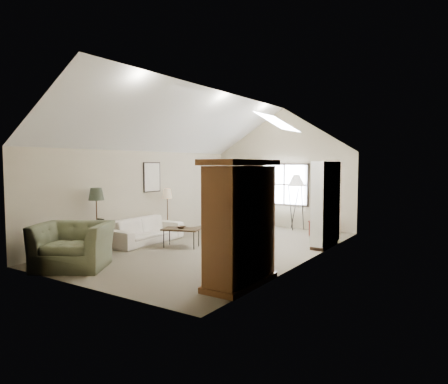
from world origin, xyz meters
The scene contains 18 objects.
room_shell centered at (0.00, 0.00, 3.21)m, with size 5.01×8.01×4.00m.
window centered at (0.10, 3.96, 1.45)m, with size 1.72×0.08×1.42m, color black.
skylight centered at (1.30, 0.90, 3.22)m, with size 0.80×1.20×0.52m, color white, non-canonical shape.
wall_art centered at (-1.88, 1.94, 1.73)m, with size 1.97×3.71×0.88m.
armoire centered at (2.18, -2.40, 1.10)m, with size 0.60×1.50×2.20m, color brown.
tv_alcove centered at (2.34, 1.60, 1.15)m, with size 0.32×1.30×2.10m, color white.
media_console centered at (2.32, 1.60, 0.30)m, with size 0.34×1.18×0.60m, color #382316.
tv_panel centered at (2.32, 1.60, 0.92)m, with size 0.05×0.90×0.55m, color black.
sofa centered at (-1.94, -0.54, 0.33)m, with size 2.27×0.89×0.66m, color beige.
armchair_near centered at (-1.30, -3.28, 0.46)m, with size 1.42×1.24×0.92m, color #5F6244.
armchair_far centered at (-0.49, 2.93, 0.44)m, with size 0.94×0.97×0.88m, color #5C6144.
coffee_table centered at (-0.74, -0.47, 0.24)m, with size 0.95×0.53×0.48m, color #342415.
bowl centered at (-0.74, -0.47, 0.51)m, with size 0.23×0.23×0.06m, color #3D2919.
side_table centered at (-1.84, -2.14, 0.28)m, with size 0.57×0.57×0.57m, color #3C2618.
side_chair centered at (1.62, 3.03, 0.52)m, with size 0.41×0.41×1.04m, color maroon.
tripod_lamp centered at (0.63, 3.70, 0.91)m, with size 0.53×0.53×1.83m, color silver, non-canonical shape.
dark_lamp centered at (-2.20, -1.94, 0.79)m, with size 0.38×0.38×1.59m, color #262C1F, non-canonical shape.
tan_lamp centered at (-2.20, 0.66, 0.71)m, with size 0.28×0.28×1.42m, color tan, non-canonical shape.
Camera 1 is at (5.73, -8.34, 2.13)m, focal length 32.00 mm.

